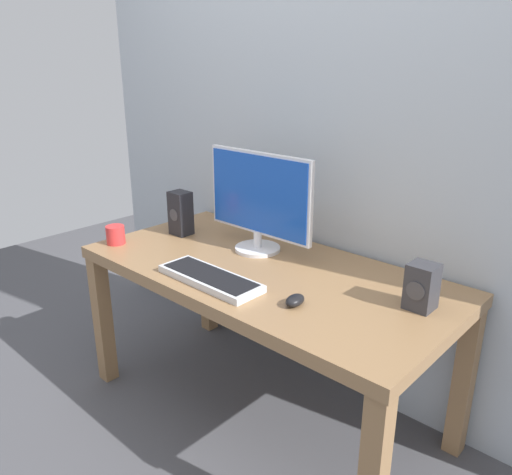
{
  "coord_description": "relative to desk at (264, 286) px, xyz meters",
  "views": [
    {
      "loc": [
        1.27,
        -1.43,
        1.51
      ],
      "look_at": [
        -0.05,
        0.0,
        0.82
      ],
      "focal_mm": 35.47,
      "sensor_mm": 36.0,
      "label": 1
    }
  ],
  "objects": [
    {
      "name": "ground_plane",
      "position": [
        0.0,
        0.0,
        -0.62
      ],
      "size": [
        6.0,
        6.0,
        0.0
      ],
      "primitive_type": "plane",
      "color": "#4C4C51"
    },
    {
      "name": "desk",
      "position": [
        0.0,
        0.0,
        0.0
      ],
      "size": [
        1.56,
        0.77,
        0.7
      ],
      "color": "#936D47",
      "rests_on": "ground_plane"
    },
    {
      "name": "mouse",
      "position": [
        0.3,
        -0.18,
        0.1
      ],
      "size": [
        0.06,
        0.09,
        0.04
      ],
      "primitive_type": "ellipsoid",
      "rotation": [
        0.0,
        0.0,
        0.08
      ],
      "color": "black",
      "rests_on": "desk"
    },
    {
      "name": "coffee_mug",
      "position": [
        -0.7,
        -0.25,
        0.13
      ],
      "size": [
        0.09,
        0.09,
        0.08
      ],
      "primitive_type": "cylinder",
      "color": "red",
      "rests_on": "desk"
    },
    {
      "name": "monitor",
      "position": [
        -0.16,
        0.14,
        0.31
      ],
      "size": [
        0.56,
        0.2,
        0.44
      ],
      "color": "silver",
      "rests_on": "desk"
    },
    {
      "name": "speaker_left",
      "position": [
        -0.58,
        0.04,
        0.19
      ],
      "size": [
        0.1,
        0.09,
        0.21
      ],
      "color": "#232328",
      "rests_on": "desk"
    },
    {
      "name": "keyboard_primary",
      "position": [
        -0.06,
        -0.24,
        0.1
      ],
      "size": [
        0.45,
        0.16,
        0.03
      ],
      "color": "silver",
      "rests_on": "desk"
    },
    {
      "name": "wall_back",
      "position": [
        0.0,
        0.42,
        0.88
      ],
      "size": [
        3.07,
        0.04,
        3.0
      ],
      "primitive_type": "cube",
      "color": "#B2BCC6",
      "rests_on": "ground_plane"
    },
    {
      "name": "speaker_right",
      "position": [
        0.63,
        0.1,
        0.17
      ],
      "size": [
        0.09,
        0.1,
        0.16
      ],
      "color": "#333338",
      "rests_on": "desk"
    }
  ]
}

